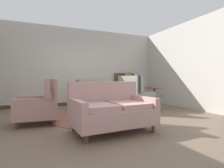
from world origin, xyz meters
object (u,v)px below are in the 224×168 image
(side_table, at_px, (154,96))
(coffee_table, at_px, (98,101))
(armchair_near_window, at_px, (86,97))
(gramophone, at_px, (128,74))
(sideboard, at_px, (127,90))
(armchair_beside_settee, at_px, (135,97))
(porcelain_vase, at_px, (96,91))
(settee, at_px, (112,110))
(armchair_back_corner, at_px, (41,105))

(side_table, bearing_deg, coffee_table, -173.25)
(armchair_near_window, distance_m, gramophone, 2.31)
(sideboard, bearing_deg, armchair_beside_settee, -110.74)
(coffee_table, xyz_separation_m, porcelain_vase, (-0.05, 0.04, 0.24))
(sideboard, bearing_deg, armchair_near_window, -154.65)
(porcelain_vase, relative_size, settee, 0.23)
(gramophone, bearing_deg, sideboard, 117.55)
(armchair_back_corner, xyz_separation_m, gramophone, (3.39, 2.20, 0.77))
(armchair_near_window, height_order, sideboard, sideboard)
(side_table, distance_m, sideboard, 1.88)
(porcelain_vase, relative_size, gramophone, 0.77)
(armchair_near_window, bearing_deg, sideboard, -165.51)
(armchair_beside_settee, relative_size, sideboard, 0.88)
(settee, relative_size, gramophone, 3.34)
(armchair_beside_settee, bearing_deg, porcelain_vase, 87.06)
(coffee_table, xyz_separation_m, armchair_beside_settee, (1.27, 0.27, 0.02))
(settee, relative_size, armchair_beside_settee, 1.42)
(armchair_back_corner, bearing_deg, gramophone, 126.89)
(armchair_back_corner, distance_m, side_table, 3.37)
(armchair_back_corner, bearing_deg, settee, 51.17)
(coffee_table, relative_size, gramophone, 1.96)
(porcelain_vase, xyz_separation_m, armchair_back_corner, (-1.33, -0.21, -0.25))
(porcelain_vase, distance_m, armchair_back_corner, 1.37)
(armchair_near_window, xyz_separation_m, side_table, (1.96, -0.95, 0.03))
(coffee_table, height_order, porcelain_vase, porcelain_vase)
(armchair_beside_settee, relative_size, armchair_back_corner, 1.11)
(porcelain_vase, bearing_deg, side_table, 5.51)
(armchair_near_window, relative_size, side_table, 1.42)
(armchair_back_corner, bearing_deg, armchair_near_window, 138.28)
(porcelain_vase, xyz_separation_m, settee, (-0.12, -1.33, -0.27))
(settee, distance_m, armchair_near_window, 2.48)
(armchair_near_window, bearing_deg, side_table, 143.36)
(armchair_near_window, relative_size, sideboard, 0.83)
(porcelain_vase, bearing_deg, armchair_beside_settee, 10.05)
(coffee_table, relative_size, armchair_back_corner, 0.93)
(coffee_table, height_order, armchair_beside_settee, armchair_beside_settee)
(settee, bearing_deg, gramophone, 52.92)
(armchair_beside_settee, bearing_deg, coffee_table, 89.11)
(porcelain_vase, distance_m, sideboard, 2.89)
(coffee_table, height_order, sideboard, sideboard)
(porcelain_vase, height_order, armchair_near_window, armchair_near_window)
(settee, bearing_deg, porcelain_vase, 81.04)
(armchair_near_window, height_order, side_table, armchair_near_window)
(porcelain_vase, relative_size, armchair_beside_settee, 0.33)
(armchair_beside_settee, bearing_deg, sideboard, -33.73)
(porcelain_vase, distance_m, gramophone, 2.91)
(armchair_back_corner, bearing_deg, sideboard, 128.22)
(settee, bearing_deg, side_table, 31.81)
(coffee_table, relative_size, settee, 0.59)
(armchair_near_window, bearing_deg, armchair_back_corner, 33.47)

